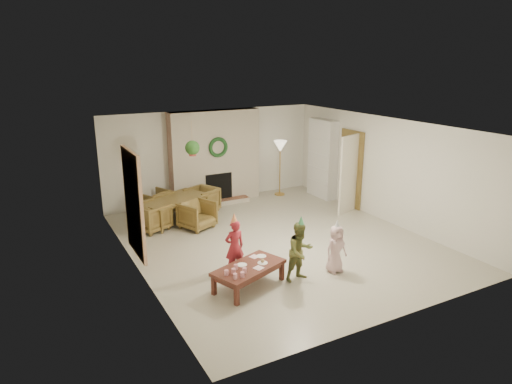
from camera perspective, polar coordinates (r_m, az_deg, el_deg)
floor at (r=9.99m, az=2.62°, el=-6.13°), size 7.00×7.00×0.00m
ceiling at (r=9.32m, az=2.82°, el=8.22°), size 7.00×7.00×0.00m
wall_back at (r=12.62m, az=-5.48°, el=4.55°), size 7.00×0.00×7.00m
wall_front at (r=6.97m, az=17.71°, el=-6.06°), size 7.00×0.00×7.00m
wall_left at (r=8.50m, az=-14.94°, el=-1.80°), size 0.00×7.00×7.00m
wall_right at (r=11.37m, az=15.82°, el=2.68°), size 0.00×7.00×7.00m
fireplace_mass at (r=12.44m, az=-5.12°, el=4.39°), size 2.50×0.40×2.50m
fireplace_hearth at (r=12.43m, az=-4.35°, el=-1.28°), size 1.60×0.30×0.12m
fireplace_firebox at (r=12.47m, az=-4.70°, el=0.64°), size 0.75×0.12×0.75m
fireplace_wreath at (r=12.18m, az=-4.73°, el=5.57°), size 0.54×0.10×0.54m
floor_lamp_base at (r=13.32m, az=2.95°, el=-0.25°), size 0.30×0.30×0.03m
floor_lamp_post at (r=13.13m, az=3.00°, el=2.77°), size 0.03×0.03×1.42m
floor_lamp_shade at (r=12.99m, az=3.04°, el=5.71°), size 0.38×0.38×0.32m
bookshelf_carcass at (r=13.01m, az=8.27°, el=4.13°), size 0.30×1.00×2.20m
bookshelf_shelf_a at (r=13.15m, az=8.09°, el=1.36°), size 0.30×0.92×0.03m
bookshelf_shelf_b at (r=13.05m, az=8.16°, el=3.05°), size 0.30×0.92×0.03m
bookshelf_shelf_c at (r=12.97m, az=8.23°, el=4.77°), size 0.30×0.92×0.03m
bookshelf_shelf_d at (r=12.89m, az=8.30°, el=6.51°), size 0.30×0.92×0.03m
books_row_lower at (r=12.99m, az=8.43°, el=1.79°), size 0.20×0.40×0.24m
books_row_mid at (r=13.05m, az=7.98°, el=3.69°), size 0.20×0.44×0.24m
books_row_upper at (r=12.85m, az=8.45°, el=5.25°), size 0.20×0.36×0.22m
door_frame at (r=12.26m, az=11.75°, el=2.82°), size 0.05×0.86×2.04m
door_leaf at (r=11.74m, az=11.49°, el=2.15°), size 0.77×0.32×2.00m
curtain_panel at (r=8.69m, az=-15.00°, el=-1.40°), size 0.06×1.20×2.00m
dining_table at (r=11.21m, az=-9.99°, el=-2.22°), size 1.90×1.53×0.59m
dining_chair_near at (r=10.69m, az=-7.33°, el=-2.85°), size 0.92×0.93×0.65m
dining_chair_far at (r=11.73m, az=-12.42°, el=-1.36°), size 0.92×0.93×0.65m
dining_chair_left at (r=10.75m, az=-12.86°, el=-3.03°), size 0.93×0.92×0.65m
dining_chair_right at (r=11.80m, az=-6.73°, el=-0.98°), size 0.93×0.92×0.65m
hanging_plant_cord at (r=10.16m, az=-7.99°, el=6.76°), size 0.01×0.01×0.70m
hanging_plant_pot at (r=10.22m, az=-7.91°, el=4.82°), size 0.16×0.16×0.12m
hanging_plant_foliage at (r=10.20m, az=-7.93°, el=5.48°), size 0.32×0.32×0.32m
coffee_table_top at (r=7.94m, az=-0.90°, el=-9.40°), size 1.43×1.06×0.06m
coffee_table_apron at (r=7.97m, az=-0.90°, el=-9.85°), size 1.30×0.93×0.08m
coffee_leg_fl at (r=7.49m, az=-2.43°, el=-12.80°), size 0.09×0.09×0.34m
coffee_leg_fr at (r=8.28m, az=3.22°, el=-9.82°), size 0.09×0.09×0.34m
coffee_leg_bl at (r=7.82m, az=-5.27°, el=-11.52°), size 0.09×0.09×0.34m
coffee_leg_br at (r=8.58m, az=0.43°, el=-8.82°), size 0.09×0.09×0.34m
cup_a at (r=7.49m, az=-2.62°, el=-10.45°), size 0.09×0.09×0.09m
cup_b at (r=7.62m, az=-3.71°, el=-9.99°), size 0.09×0.09×0.09m
cup_c at (r=7.54m, az=-1.71°, el=-10.26°), size 0.09×0.09×0.09m
cup_d at (r=7.66m, az=-2.81°, el=-9.81°), size 0.09×0.09×0.09m
cup_e at (r=7.68m, az=-1.44°, el=-9.74°), size 0.09×0.09×0.09m
cup_f at (r=7.80m, az=-2.52°, el=-9.31°), size 0.09×0.09×0.09m
plate_a at (r=7.97m, az=-1.78°, el=-9.05°), size 0.23×0.23×0.01m
plate_b at (r=8.04m, az=0.83°, el=-8.81°), size 0.23×0.23×0.01m
plate_c at (r=8.29m, az=0.67°, el=-7.99°), size 0.23×0.23×0.01m
food_scoop at (r=8.02m, az=0.83°, el=-8.56°), size 0.09×0.09×0.07m
napkin_left at (r=7.85m, az=0.32°, el=-9.44°), size 0.19×0.19×0.01m
napkin_right at (r=8.27m, az=-0.20°, el=-8.06°), size 0.19×0.19×0.01m
child_red at (r=8.38m, az=-2.69°, el=-6.87°), size 0.38×0.25×1.03m
party_hat_red at (r=8.18m, az=-2.74°, el=-3.27°), size 0.18×0.18×0.20m
child_plaid at (r=8.16m, az=5.53°, el=-7.40°), size 0.56×0.45×1.08m
party_hat_plaid at (r=7.95m, az=5.65°, el=-3.58°), size 0.16×0.16×0.18m
child_pink at (r=8.58m, az=9.93°, el=-7.00°), size 0.45×0.30×0.90m
party_hat_pink at (r=8.40m, az=10.09°, el=-3.94°), size 0.13×0.13×0.16m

